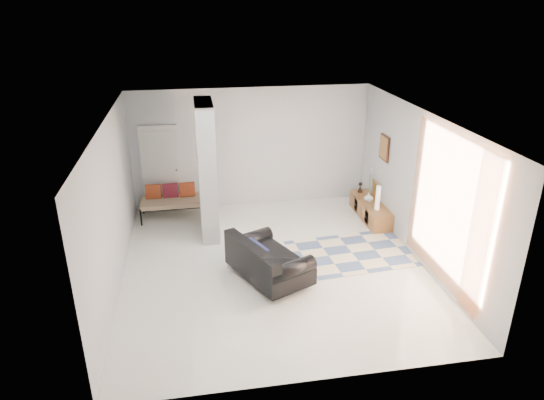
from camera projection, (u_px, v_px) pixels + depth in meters
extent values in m
plane|color=silver|center=(274.00, 265.00, 9.09)|extent=(6.00, 6.00, 0.00)
plane|color=white|center=(274.00, 118.00, 8.00)|extent=(6.00, 6.00, 0.00)
plane|color=silver|center=(252.00, 148.00, 11.27)|extent=(6.00, 0.00, 6.00)
plane|color=silver|center=(316.00, 290.00, 5.82)|extent=(6.00, 0.00, 6.00)
plane|color=silver|center=(112.00, 207.00, 8.12)|extent=(0.00, 6.00, 6.00)
plane|color=silver|center=(420.00, 187.00, 8.97)|extent=(0.00, 6.00, 6.00)
cube|color=#9CA1A3|center=(207.00, 170.00, 9.83)|extent=(0.35, 1.20, 2.80)
cube|color=silver|center=(161.00, 169.00, 11.05)|extent=(0.85, 0.06, 2.04)
plane|color=orange|center=(447.00, 210.00, 7.89)|extent=(0.00, 2.55, 2.55)
cube|color=#381C0F|center=(385.00, 148.00, 10.41)|extent=(0.04, 0.45, 0.55)
cube|color=brown|center=(370.00, 210.00, 10.95)|extent=(0.45, 1.62, 0.40)
cube|color=#381C0F|center=(367.00, 217.00, 10.59)|extent=(0.02, 0.22, 0.28)
cube|color=#381C0F|center=(356.00, 204.00, 11.24)|extent=(0.02, 0.22, 0.28)
cube|color=gold|center=(376.00, 189.00, 11.02)|extent=(0.09, 0.32, 0.40)
cube|color=silver|center=(373.00, 206.00, 10.50)|extent=(0.04, 0.10, 0.12)
cylinder|color=silver|center=(273.00, 299.00, 8.00)|extent=(0.05, 0.05, 0.10)
cylinder|color=silver|center=(233.00, 265.00, 8.99)|extent=(0.05, 0.05, 0.10)
cylinder|color=silver|center=(308.00, 285.00, 8.38)|extent=(0.05, 0.05, 0.10)
cylinder|color=silver|center=(266.00, 254.00, 9.37)|extent=(0.05, 0.05, 0.10)
cube|color=black|center=(269.00, 265.00, 8.60)|extent=(1.49, 1.79, 0.30)
cube|color=black|center=(251.00, 255.00, 8.29)|extent=(0.83, 1.49, 0.36)
cylinder|color=black|center=(291.00, 270.00, 8.02)|extent=(0.92, 0.62, 0.28)
cylinder|color=black|center=(249.00, 240.00, 9.01)|extent=(0.92, 0.62, 0.28)
cube|color=black|center=(257.00, 252.00, 8.34)|extent=(0.36, 0.57, 0.31)
cylinder|color=black|center=(141.00, 217.00, 10.58)|extent=(0.04, 0.04, 0.40)
cylinder|color=black|center=(214.00, 212.00, 10.84)|extent=(0.04, 0.04, 0.40)
cylinder|color=black|center=(143.00, 206.00, 11.18)|extent=(0.04, 0.04, 0.40)
cylinder|color=black|center=(212.00, 201.00, 11.43)|extent=(0.04, 0.04, 0.40)
cube|color=#C0AF8C|center=(177.00, 202.00, 10.94)|extent=(1.62, 0.68, 0.12)
cube|color=#98391B|center=(153.00, 192.00, 10.91)|extent=(0.34, 0.17, 0.33)
cube|color=maroon|center=(170.00, 190.00, 10.97)|extent=(0.34, 0.17, 0.33)
cube|color=#98391B|center=(187.00, 189.00, 11.03)|extent=(0.34, 0.17, 0.33)
cube|color=beige|center=(352.00, 253.00, 9.52)|extent=(2.48, 1.76, 0.01)
cylinder|color=white|center=(378.00, 198.00, 10.39)|extent=(0.10, 0.10, 0.53)
imported|color=white|center=(369.00, 197.00, 10.86)|extent=(0.22, 0.22, 0.20)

